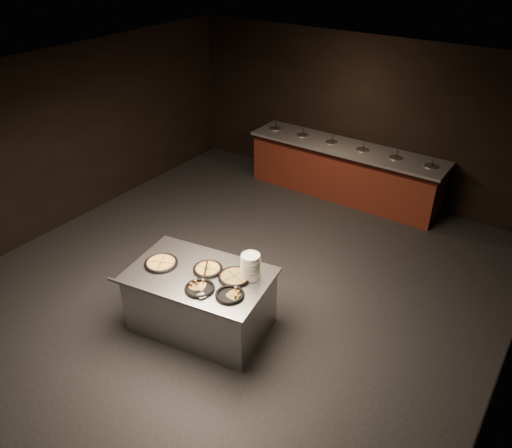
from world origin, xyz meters
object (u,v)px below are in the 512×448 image
Objects in this scene: serving_counter at (201,301)px; plate_stack at (251,266)px; pan_veggie_whole at (161,263)px; pan_cheese_whole at (208,269)px.

serving_counter is 0.87m from plate_stack.
pan_veggie_whole is at bearing -176.79° from serving_counter.
plate_stack is 1.17m from pan_veggie_whole.
pan_veggie_whole and pan_cheese_whole have the same top height.
serving_counter is 5.85× the size of plate_stack.
serving_counter is at bearing 12.61° from pan_veggie_whole.
serving_counter is 4.51× the size of pan_veggie_whole.
plate_stack reaches higher than pan_cheese_whole.
pan_veggie_whole is (-1.08, -0.42, -0.14)m from plate_stack.
plate_stack is at bearing 21.27° from pan_veggie_whole.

